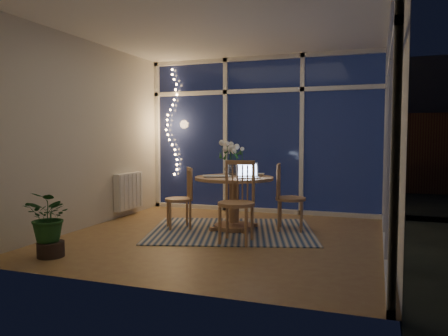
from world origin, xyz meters
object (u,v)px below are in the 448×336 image
at_px(chair_left, 179,198).
at_px(potted_plant, 50,221).
at_px(dining_table, 234,203).
at_px(chair_front, 236,202).
at_px(laptop, 248,170).
at_px(chair_right, 291,197).
at_px(flower_vase, 232,168).

distance_m(chair_left, potted_plant, 1.87).
xyz_separation_m(dining_table, chair_front, (0.26, -0.72, 0.13)).
relative_size(dining_table, potted_plant, 1.40).
xyz_separation_m(dining_table, laptop, (0.23, -0.12, 0.47)).
bearing_deg(chair_front, chair_right, 58.85).
relative_size(chair_right, chair_front, 0.92).
height_order(chair_front, potted_plant, chair_front).
height_order(chair_left, flower_vase, flower_vase).
height_order(chair_right, laptop, laptop).
height_order(laptop, potted_plant, laptop).
bearing_deg(dining_table, chair_right, 14.34).
bearing_deg(dining_table, flower_vase, 114.54).
xyz_separation_m(chair_right, potted_plant, (-2.14, -2.13, -0.08)).
distance_m(dining_table, chair_right, 0.77).
relative_size(chair_front, laptop, 3.36).
bearing_deg(laptop, chair_right, 6.84).
height_order(dining_table, chair_front, chair_front).
height_order(dining_table, potted_plant, potted_plant).
distance_m(chair_right, potted_plant, 3.02).
height_order(chair_front, laptop, chair_front).
distance_m(dining_table, potted_plant, 2.39).
distance_m(chair_front, laptop, 0.69).
bearing_deg(flower_vase, chair_front, -68.61).
height_order(dining_table, flower_vase, flower_vase).
bearing_deg(potted_plant, laptop, 48.09).
bearing_deg(chair_front, dining_table, 106.71).
relative_size(chair_front, flower_vase, 4.74).
bearing_deg(chair_front, flower_vase, 107.92).
distance_m(chair_left, laptop, 1.05).
xyz_separation_m(chair_left, potted_plant, (-0.66, -1.74, -0.05)).
relative_size(chair_left, potted_plant, 1.13).
relative_size(dining_table, chair_left, 1.24).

